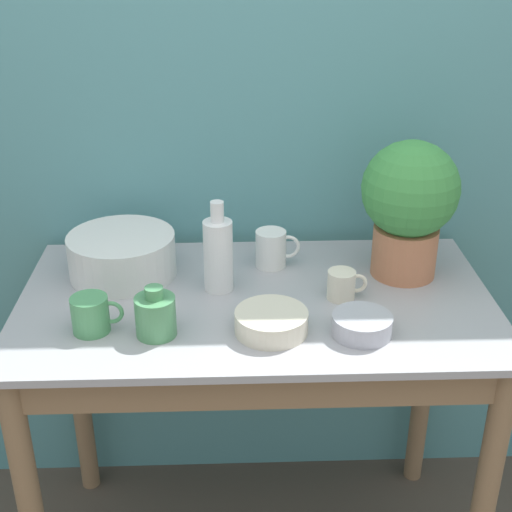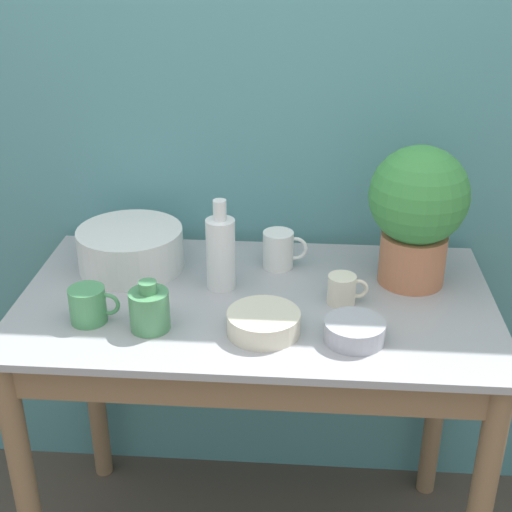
% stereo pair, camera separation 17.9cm
% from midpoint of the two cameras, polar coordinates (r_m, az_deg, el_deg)
% --- Properties ---
extents(wall_back, '(6.00, 0.05, 2.40)m').
position_cam_midpoint_polar(wall_back, '(2.09, -2.88, 9.35)').
color(wall_back, teal).
rests_on(wall_back, ground_plane).
extents(counter_table, '(1.23, 0.69, 0.89)m').
position_cam_midpoint_polar(counter_table, '(1.92, -2.66, -8.72)').
color(counter_table, '#846647').
rests_on(counter_table, ground_plane).
extents(potted_plant, '(0.26, 0.26, 0.38)m').
position_cam_midpoint_polar(potted_plant, '(1.90, 9.55, 4.24)').
color(potted_plant, '#B7704C').
rests_on(potted_plant, counter_table).
extents(bowl_wash_large, '(0.29, 0.29, 0.12)m').
position_cam_midpoint_polar(bowl_wash_large, '(1.98, -13.22, 0.03)').
color(bowl_wash_large, silver).
rests_on(bowl_wash_large, counter_table).
extents(bottle_tall, '(0.08, 0.08, 0.25)m').
position_cam_midpoint_polar(bottle_tall, '(1.85, -5.82, 0.13)').
color(bottle_tall, white).
rests_on(bottle_tall, counter_table).
extents(bottle_short, '(0.10, 0.10, 0.13)m').
position_cam_midpoint_polar(bottle_short, '(1.69, -11.06, -4.74)').
color(bottle_short, '#4C8C59').
rests_on(bottle_short, counter_table).
extents(mug_white, '(0.12, 0.09, 0.10)m').
position_cam_midpoint_polar(mug_white, '(1.98, -1.31, 0.54)').
color(mug_white, white).
rests_on(mug_white, counter_table).
extents(mug_cream, '(0.10, 0.07, 0.08)m').
position_cam_midpoint_polar(mug_cream, '(1.83, 4.15, -2.38)').
color(mug_cream, beige).
rests_on(mug_cream, counter_table).
extents(mug_green, '(0.12, 0.09, 0.09)m').
position_cam_midpoint_polar(mug_green, '(1.75, -15.94, -4.60)').
color(mug_green, '#4C935B').
rests_on(mug_green, counter_table).
extents(bowl_small_steel, '(0.14, 0.14, 0.05)m').
position_cam_midpoint_polar(bowl_small_steel, '(1.69, 5.48, -5.59)').
color(bowl_small_steel, '#A8A8B2').
rests_on(bowl_small_steel, counter_table).
extents(bowl_small_cream, '(0.17, 0.17, 0.05)m').
position_cam_midpoint_polar(bowl_small_cream, '(1.69, -1.80, -5.37)').
color(bowl_small_cream, beige).
rests_on(bowl_small_cream, counter_table).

